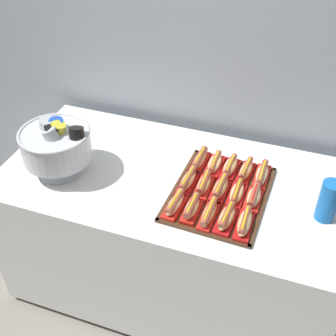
# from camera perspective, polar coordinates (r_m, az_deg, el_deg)

# --- Properties ---
(ground_plane) EXTENTS (10.00, 10.00, 0.00)m
(ground_plane) POSITION_cam_1_polar(r_m,az_deg,el_deg) (2.62, 0.47, -14.55)
(ground_plane) COLOR gray
(back_wall) EXTENTS (6.00, 0.10, 2.60)m
(back_wall) POSITION_cam_1_polar(r_m,az_deg,el_deg) (2.22, 5.33, 17.52)
(back_wall) COLOR #9EA8B2
(back_wall) RESTS_ON ground_plane
(buffet_table) EXTENTS (1.61, 0.83, 0.79)m
(buffet_table) POSITION_cam_1_polar(r_m,az_deg,el_deg) (2.30, 0.52, -8.35)
(buffet_table) COLOR white
(buffet_table) RESTS_ON ground_plane
(serving_tray) EXTENTS (0.42, 0.54, 0.01)m
(serving_tray) POSITION_cam_1_polar(r_m,az_deg,el_deg) (1.96, 6.74, -3.37)
(serving_tray) COLOR #472B19
(serving_tray) RESTS_ON buffet_table
(hot_dog_0) EXTENTS (0.07, 0.17, 0.06)m
(hot_dog_0) POSITION_cam_1_polar(r_m,az_deg,el_deg) (1.85, 0.91, -4.70)
(hot_dog_0) COLOR red
(hot_dog_0) RESTS_ON serving_tray
(hot_dog_1) EXTENTS (0.06, 0.15, 0.07)m
(hot_dog_1) POSITION_cam_1_polar(r_m,az_deg,el_deg) (1.83, 3.11, -5.24)
(hot_dog_1) COLOR red
(hot_dog_1) RESTS_ON serving_tray
(hot_dog_2) EXTENTS (0.06, 0.18, 0.06)m
(hot_dog_2) POSITION_cam_1_polar(r_m,az_deg,el_deg) (1.82, 5.34, -5.92)
(hot_dog_2) COLOR red
(hot_dog_2) RESTS_ON serving_tray
(hot_dog_3) EXTENTS (0.08, 0.17, 0.06)m
(hot_dog_3) POSITION_cam_1_polar(r_m,az_deg,el_deg) (1.81, 7.63, -6.44)
(hot_dog_3) COLOR #B21414
(hot_dog_3) RESTS_ON serving_tray
(hot_dog_4) EXTENTS (0.07, 0.18, 0.06)m
(hot_dog_4) POSITION_cam_1_polar(r_m,az_deg,el_deg) (1.80, 9.93, -7.06)
(hot_dog_4) COLOR #B21414
(hot_dog_4) RESTS_ON serving_tray
(hot_dog_5) EXTENTS (0.07, 0.18, 0.06)m
(hot_dog_5) POSITION_cam_1_polar(r_m,az_deg,el_deg) (1.97, 2.62, -1.62)
(hot_dog_5) COLOR #B21414
(hot_dog_5) RESTS_ON serving_tray
(hot_dog_6) EXTENTS (0.06, 0.17, 0.06)m
(hot_dog_6) POSITION_cam_1_polar(r_m,az_deg,el_deg) (1.95, 4.69, -2.15)
(hot_dog_6) COLOR red
(hot_dog_6) RESTS_ON serving_tray
(hot_dog_7) EXTENTS (0.07, 0.17, 0.06)m
(hot_dog_7) POSITION_cam_1_polar(r_m,az_deg,el_deg) (1.94, 6.81, -2.64)
(hot_dog_7) COLOR red
(hot_dog_7) RESTS_ON serving_tray
(hot_dog_8) EXTENTS (0.07, 0.17, 0.06)m
(hot_dog_8) POSITION_cam_1_polar(r_m,az_deg,el_deg) (1.93, 8.93, -3.27)
(hot_dog_8) COLOR #B21414
(hot_dog_8) RESTS_ON serving_tray
(hot_dog_9) EXTENTS (0.07, 0.16, 0.06)m
(hot_dog_9) POSITION_cam_1_polar(r_m,az_deg,el_deg) (1.92, 11.10, -3.76)
(hot_dog_9) COLOR red
(hot_dog_9) RESTS_ON serving_tray
(hot_dog_10) EXTENTS (0.07, 0.18, 0.06)m
(hot_dog_10) POSITION_cam_1_polar(r_m,az_deg,el_deg) (2.09, 4.13, 1.08)
(hot_dog_10) COLOR red
(hot_dog_10) RESTS_ON serving_tray
(hot_dog_11) EXTENTS (0.07, 0.17, 0.06)m
(hot_dog_11) POSITION_cam_1_polar(r_m,az_deg,el_deg) (2.08, 6.09, 0.55)
(hot_dog_11) COLOR red
(hot_dog_11) RESTS_ON serving_tray
(hot_dog_12) EXTENTS (0.08, 0.17, 0.06)m
(hot_dog_12) POSITION_cam_1_polar(r_m,az_deg,el_deg) (2.06, 8.08, 0.12)
(hot_dog_12) COLOR #B21414
(hot_dog_12) RESTS_ON serving_tray
(hot_dog_13) EXTENTS (0.07, 0.17, 0.06)m
(hot_dog_13) POSITION_cam_1_polar(r_m,az_deg,el_deg) (2.05, 10.09, -0.34)
(hot_dog_13) COLOR #B21414
(hot_dog_13) RESTS_ON serving_tray
(hot_dog_14) EXTENTS (0.06, 0.18, 0.06)m
(hot_dog_14) POSITION_cam_1_polar(r_m,az_deg,el_deg) (2.05, 12.12, -0.85)
(hot_dog_14) COLOR red
(hot_dog_14) RESTS_ON serving_tray
(punch_bowl) EXTENTS (0.33, 0.33, 0.27)m
(punch_bowl) POSITION_cam_1_polar(r_m,az_deg,el_deg) (2.05, -14.34, 3.08)
(punch_bowl) COLOR silver
(punch_bowl) RESTS_ON buffet_table
(cup_stack) EXTENTS (0.08, 0.08, 0.19)m
(cup_stack) POSITION_cam_1_polar(r_m,az_deg,el_deg) (1.90, 20.14, -4.06)
(cup_stack) COLOR blue
(cup_stack) RESTS_ON buffet_table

